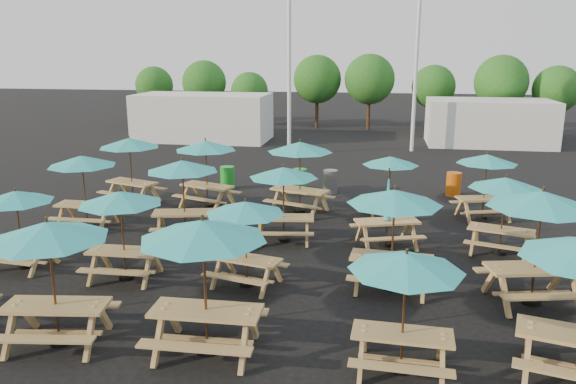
% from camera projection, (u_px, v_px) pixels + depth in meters
% --- Properties ---
extents(ground, '(120.00, 120.00, 0.00)m').
position_uv_depth(ground, '(280.00, 241.00, 16.25)').
color(ground, black).
rests_on(ground, ground).
extents(picnic_unit_1, '(2.00, 2.00, 2.04)m').
position_uv_depth(picnic_unit_1, '(16.00, 201.00, 13.85)').
color(picnic_unit_1, tan).
rests_on(picnic_unit_1, ground).
extents(picnic_unit_2, '(2.07, 2.07, 2.30)m').
position_uv_depth(picnic_unit_2, '(82.00, 165.00, 17.04)').
color(picnic_unit_2, tan).
rests_on(picnic_unit_2, ground).
extents(picnic_unit_3, '(2.71, 2.71, 2.39)m').
position_uv_depth(picnic_unit_3, '(129.00, 147.00, 19.84)').
color(picnic_unit_3, tan).
rests_on(picnic_unit_3, ground).
extents(picnic_unit_4, '(2.43, 2.43, 2.43)m').
position_uv_depth(picnic_unit_4, '(48.00, 238.00, 10.06)').
color(picnic_unit_4, tan).
rests_on(picnic_unit_4, ground).
extents(picnic_unit_5, '(2.01, 2.01, 2.21)m').
position_uv_depth(picnic_unit_5, '(121.00, 203.00, 13.11)').
color(picnic_unit_5, tan).
rests_on(picnic_unit_5, ground).
extents(picnic_unit_6, '(2.48, 2.48, 2.34)m').
position_uv_depth(picnic_unit_6, '(183.00, 170.00, 16.13)').
color(picnic_unit_6, tan).
rests_on(picnic_unit_6, ground).
extents(picnic_unit_7, '(2.72, 2.72, 2.38)m').
position_uv_depth(picnic_unit_7, '(206.00, 149.00, 19.33)').
color(picnic_unit_7, tan).
rests_on(picnic_unit_7, ground).
extents(picnic_unit_8, '(2.31, 2.31, 2.55)m').
position_uv_depth(picnic_unit_8, '(203.00, 238.00, 9.75)').
color(picnic_unit_8, tan).
rests_on(picnic_unit_8, ground).
extents(picnic_unit_9, '(2.23, 2.23, 2.07)m').
position_uv_depth(picnic_unit_9, '(245.00, 213.00, 12.75)').
color(picnic_unit_9, tan).
rests_on(picnic_unit_9, ground).
extents(picnic_unit_10, '(2.21, 2.21, 2.21)m').
position_uv_depth(picnic_unit_10, '(284.00, 177.00, 15.81)').
color(picnic_unit_10, tan).
rests_on(picnic_unit_10, ground).
extents(picnic_unit_11, '(2.80, 2.80, 2.46)m').
position_uv_depth(picnic_unit_11, '(300.00, 151.00, 18.61)').
color(picnic_unit_11, tan).
rests_on(picnic_unit_11, ground).
extents(picnic_unit_12, '(2.03, 2.03, 2.17)m').
position_uv_depth(picnic_unit_12, '(406.00, 269.00, 9.22)').
color(picnic_unit_12, tan).
rests_on(picnic_unit_12, ground).
extents(picnic_unit_13, '(2.30, 2.30, 2.40)m').
position_uv_depth(picnic_unit_13, '(394.00, 203.00, 12.49)').
color(picnic_unit_13, tan).
rests_on(picnic_unit_13, ground).
extents(picnic_unit_14, '(2.15, 2.00, 2.25)m').
position_uv_depth(picnic_unit_14, '(387.00, 215.00, 15.64)').
color(picnic_unit_14, tan).
rests_on(picnic_unit_14, ground).
extents(picnic_unit_15, '(2.21, 2.21, 2.06)m').
position_uv_depth(picnic_unit_15, '(390.00, 164.00, 18.21)').
color(picnic_unit_15, tan).
rests_on(picnic_unit_15, ground).
extents(picnic_unit_17, '(2.72, 2.72, 2.56)m').
position_uv_depth(picnic_unit_17, '(542.00, 206.00, 11.72)').
color(picnic_unit_17, tan).
rests_on(picnic_unit_17, ground).
extents(picnic_unit_18, '(2.41, 2.41, 2.15)m').
position_uv_depth(picnic_unit_18, '(505.00, 187.00, 14.78)').
color(picnic_unit_18, tan).
rests_on(picnic_unit_18, ground).
extents(picnic_unit_19, '(2.39, 2.39, 2.17)m').
position_uv_depth(picnic_unit_19, '(487.00, 163.00, 17.96)').
color(picnic_unit_19, tan).
rests_on(picnic_unit_19, ground).
extents(waste_bin_0, '(0.56, 0.56, 0.90)m').
position_uv_depth(waste_bin_0, '(227.00, 178.00, 22.35)').
color(waste_bin_0, green).
rests_on(waste_bin_0, ground).
extents(waste_bin_1, '(0.56, 0.56, 0.90)m').
position_uv_depth(waste_bin_1, '(300.00, 180.00, 21.90)').
color(waste_bin_1, green).
rests_on(waste_bin_1, ground).
extents(waste_bin_2, '(0.56, 0.56, 0.90)m').
position_uv_depth(waste_bin_2, '(330.00, 182.00, 21.68)').
color(waste_bin_2, gray).
rests_on(waste_bin_2, ground).
extents(waste_bin_3, '(0.56, 0.56, 0.90)m').
position_uv_depth(waste_bin_3, '(454.00, 184.00, 21.25)').
color(waste_bin_3, '#CB550B').
rests_on(waste_bin_3, ground).
extents(mast_0, '(0.20, 0.20, 12.00)m').
position_uv_depth(mast_0, '(289.00, 38.00, 28.49)').
color(mast_0, silver).
rests_on(mast_0, ground).
extents(mast_1, '(0.20, 0.20, 12.00)m').
position_uv_depth(mast_1, '(418.00, 38.00, 29.37)').
color(mast_1, silver).
rests_on(mast_1, ground).
extents(event_tent_0, '(8.00, 4.00, 2.80)m').
position_uv_depth(event_tent_0, '(203.00, 117.00, 34.39)').
color(event_tent_0, silver).
rests_on(event_tent_0, ground).
extents(event_tent_1, '(7.00, 4.00, 2.60)m').
position_uv_depth(event_tent_1, '(489.00, 122.00, 32.68)').
color(event_tent_1, silver).
rests_on(event_tent_1, ground).
extents(tree_0, '(2.80, 2.80, 4.24)m').
position_uv_depth(tree_0, '(154.00, 85.00, 41.93)').
color(tree_0, '#382314').
rests_on(tree_0, ground).
extents(tree_1, '(3.11, 3.11, 4.72)m').
position_uv_depth(tree_1, '(204.00, 83.00, 39.88)').
color(tree_1, '#382314').
rests_on(tree_1, ground).
extents(tree_2, '(2.59, 2.59, 3.93)m').
position_uv_depth(tree_2, '(250.00, 91.00, 39.24)').
color(tree_2, '#382314').
rests_on(tree_2, ground).
extents(tree_3, '(3.36, 3.36, 5.09)m').
position_uv_depth(tree_3, '(317.00, 79.00, 39.33)').
color(tree_3, '#382314').
rests_on(tree_3, ground).
extents(tree_4, '(3.41, 3.41, 5.17)m').
position_uv_depth(tree_4, '(370.00, 79.00, 38.31)').
color(tree_4, '#382314').
rests_on(tree_4, ground).
extents(tree_5, '(2.94, 2.94, 4.45)m').
position_uv_depth(tree_5, '(434.00, 87.00, 38.14)').
color(tree_5, '#382314').
rests_on(tree_5, ground).
extents(tree_6, '(3.38, 3.38, 5.13)m').
position_uv_depth(tree_6, '(501.00, 82.00, 35.70)').
color(tree_6, '#382314').
rests_on(tree_6, ground).
extents(tree_7, '(2.95, 2.95, 4.48)m').
position_uv_depth(tree_7, '(557.00, 89.00, 35.29)').
color(tree_7, '#382314').
rests_on(tree_7, ground).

